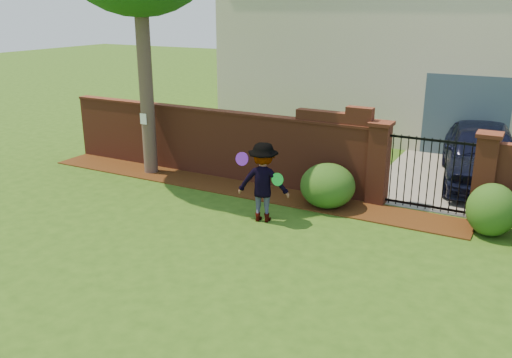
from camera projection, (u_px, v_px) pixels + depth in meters
The scene contains 15 objects.
ground at pixel (188, 248), 10.03m from camera, with size 80.00×80.00×0.01m, color #2B4E13.
mulch_bed at pixel (235, 188), 13.24m from camera, with size 11.10×1.08×0.03m, color #371C0A.
brick_wall at pixel (212, 141), 13.99m from camera, with size 8.70×0.31×2.16m.
pillar_left at pixel (379, 163), 11.99m from camera, with size 0.50×0.50×1.88m.
pillar_right at pixel (484, 177), 11.00m from camera, with size 0.50×0.50×1.88m.
iron_gate at pixel (429, 174), 11.52m from camera, with size 1.78×0.03×1.60m.
driveway at pixel (455, 165), 15.13m from camera, with size 3.20×8.00×0.01m, color gray.
house at pixel (409, 39), 18.63m from camera, with size 12.40×6.40×6.30m.
car at pixel (482, 156), 13.20m from camera, with size 1.81×4.50×1.53m, color black.
paper_notice at pixel (143, 119), 13.87m from camera, with size 0.20×0.01×0.28m, color white.
shrub_left at pixel (328, 186), 11.88m from camera, with size 1.22×1.22×1.00m, color #194715.
shrub_middle at pixel (492, 210), 10.42m from camera, with size 0.95×0.95×1.05m, color #194715.
man at pixel (263, 183), 11.01m from camera, with size 1.08×0.62×1.67m, color gray.
frisbee_purple at pixel (242, 159), 10.95m from camera, with size 0.28×0.28×0.03m, color #611CB1.
frisbee_green at pixel (277, 179), 10.76m from camera, with size 0.27×0.27×0.02m, color green.
Camera 1 is at (5.46, -7.43, 4.32)m, focal length 37.73 mm.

